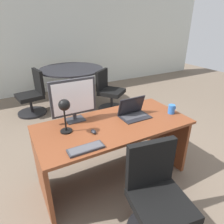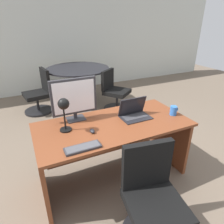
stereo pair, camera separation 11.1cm
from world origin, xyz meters
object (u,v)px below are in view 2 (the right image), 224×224
desk_lamp (64,108)px  desk (111,139)px  meeting_chair_far (115,94)px  keyboard (83,148)px  meeting_chair_near (40,96)px  monitor (74,98)px  office_chair (152,205)px  meeting_table (78,76)px  coffee_mug (174,111)px  laptop (134,111)px  mouse (92,131)px

desk_lamp → desk: bearing=-0.0°
meeting_chair_far → desk_lamp: bearing=-128.7°
keyboard → meeting_chair_near: size_ratio=0.37×
monitor → office_chair: monitor is taller
meeting_table → meeting_chair_near: size_ratio=1.56×
monitor → meeting_chair_near: bearing=95.0°
meeting_table → meeting_chair_far: meeting_chair_far is taller
office_chair → meeting_table: (0.37, 3.29, 0.26)m
coffee_mug → meeting_chair_far: coffee_mug is taller
keyboard → coffee_mug: 1.19m
desk → meeting_chair_far: 1.97m
laptop → office_chair: size_ratio=0.38×
laptop → coffee_mug: (0.44, -0.17, -0.01)m
laptop → office_chair: bearing=-109.6°
desk → meeting_chair_near: 2.38m
coffee_mug → desk: bearing=167.5°
mouse → desk: bearing=26.0°
desk → keyboard: size_ratio=5.19×
coffee_mug → meeting_chair_near: bearing=116.8°
laptop → mouse: laptop is taller
meeting_chair_near → meeting_chair_far: 1.53m
monitor → office_chair: bearing=-72.9°
laptop → monitor: bearing=161.3°
keyboard → meeting_chair_far: 2.52m
monitor → coffee_mug: monitor is taller
laptop → coffee_mug: laptop is taller
laptop → meeting_chair_near: 2.49m
desk → keyboard: bearing=-141.4°
desk → desk_lamp: 0.70m
desk → mouse: size_ratio=20.62×
desk_lamp → meeting_chair_near: (-0.02, 2.31, -0.65)m
desk_lamp → meeting_table: bearing=70.8°
keyboard → meeting_table: 2.92m
coffee_mug → meeting_chair_near: (-1.25, 2.47, -0.45)m
monitor → meeting_chair_far: 2.07m
desk → coffee_mug: bearing=-12.5°
meeting_chair_far → laptop: bearing=-109.3°
coffee_mug → meeting_chair_near: size_ratio=0.12×
monitor → laptop: 0.69m
keyboard → office_chair: 0.76m
monitor → office_chair: size_ratio=0.57×
desk → monitor: size_ratio=3.35×
meeting_chair_near → keyboard: bearing=-88.3°
laptop → desk: bearing=-178.5°
mouse → meeting_chair_far: (1.17, 1.88, -0.42)m
keyboard → mouse: 0.28m
desk → monitor: 0.63m
coffee_mug → meeting_chair_far: size_ratio=0.13×
desk → monitor: monitor is taller
coffee_mug → meeting_table: size_ratio=0.08×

